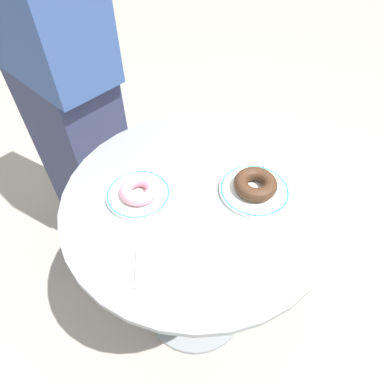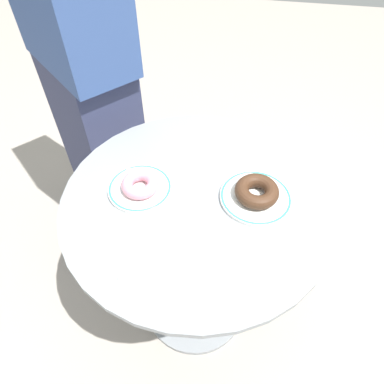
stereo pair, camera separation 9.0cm
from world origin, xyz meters
TOP-DOWN VIEW (x-y plane):
  - ground_plane at (0.00, 0.00)m, footprint 7.00×7.00m
  - cafe_table at (0.00, 0.00)m, footprint 0.74×0.74m
  - plate_left at (-0.16, -0.00)m, footprint 0.18×0.18m
  - plate_right at (0.16, 0.02)m, footprint 0.19×0.19m
  - donut_pink_frosted at (-0.15, -0.01)m, footprint 0.14×0.14m
  - donut_chocolate at (0.16, 0.02)m, footprint 0.16×0.16m
  - paper_napkin at (-0.07, -0.22)m, footprint 0.15×0.11m
  - person_figure at (-0.46, 0.40)m, footprint 0.46×0.44m

SIDE VIEW (x-z plane):
  - ground_plane at x=0.00m, z-range -0.02..0.00m
  - cafe_table at x=0.00m, z-range 0.12..0.83m
  - paper_napkin at x=-0.07m, z-range 0.71..0.71m
  - plate_left at x=-0.16m, z-range 0.71..0.72m
  - plate_right at x=0.16m, z-range 0.71..0.72m
  - donut_pink_frosted at x=-0.15m, z-range 0.72..0.75m
  - donut_chocolate at x=0.16m, z-range 0.72..0.76m
  - person_figure at x=-0.46m, z-range -0.02..1.58m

